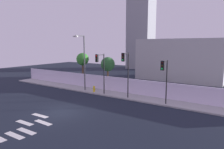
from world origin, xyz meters
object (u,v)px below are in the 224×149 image
Objects in this scene: fire_hydrant at (94,89)px; roadside_tree_midleft at (108,64)px; traffic_light_right at (164,73)px; roadside_tree_leftmost at (83,60)px; traffic_light_center at (100,65)px; traffic_light_left at (126,66)px; street_lamp_curbside at (83,59)px.

roadside_tree_midleft reaches higher than fire_hydrant.
roadside_tree_leftmost reaches higher than traffic_light_right.
traffic_light_right is at bearing 0.26° from traffic_light_center.
roadside_tree_leftmost is at bearing 180.00° from roadside_tree_midleft.
traffic_light_left is 1.15× the size of traffic_light_right.
roadside_tree_leftmost is (-2.89, 3.04, -0.39)m from street_lamp_curbside.
traffic_light_right is at bearing -21.63° from roadside_tree_midleft.
street_lamp_curbside is 4.08m from fire_hydrant.
fire_hydrant is 0.16× the size of roadside_tree_leftmost.
traffic_light_left is 4.38m from traffic_light_right.
fire_hydrant is (-4.94, 0.62, -3.26)m from traffic_light_left.
street_lamp_curbside is at bearing 174.85° from traffic_light_left.
traffic_light_right is 0.91× the size of roadside_tree_leftmost.
fire_hydrant is at bearing -33.34° from roadside_tree_leftmost.
traffic_light_left is 6.67m from street_lamp_curbside.
roadside_tree_leftmost is (-4.57, 3.01, 3.33)m from fire_hydrant.
street_lamp_curbside is 9.14× the size of fire_hydrant.
traffic_light_right reaches higher than roadside_tree_midleft.
roadside_tree_midleft is at bearing 60.75° from street_lamp_curbside.
traffic_light_center is at bearing -24.33° from fire_hydrant.
street_lamp_curbside is 1.60× the size of roadside_tree_midleft.
traffic_light_center is at bearing -31.19° from roadside_tree_leftmost.
traffic_light_center is (-3.37, -0.08, -0.14)m from traffic_light_left.
traffic_light_center is 3.38m from street_lamp_curbside.
fire_hydrant is (-1.57, 0.71, -3.11)m from traffic_light_center.
roadside_tree_midleft is (0.02, 3.01, 2.83)m from fire_hydrant.
roadside_tree_leftmost is (-9.51, 3.63, 0.07)m from traffic_light_left.
traffic_light_right is 1.00× the size of roadside_tree_midleft.
fire_hydrant is (-9.30, 0.67, -2.82)m from traffic_light_right.
roadside_tree_midleft is (-9.29, 3.68, 0.01)m from traffic_light_right.
traffic_light_left is 1.15× the size of roadside_tree_midleft.
traffic_light_left is 6.13m from roadside_tree_midleft.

